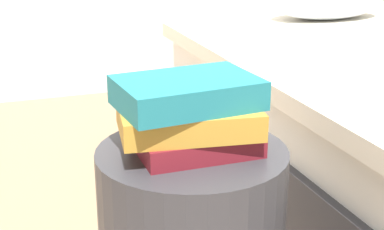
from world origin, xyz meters
The scene contains 3 objects.
book_maroon centered at (0.01, 0.00, 0.48)m, with size 0.26×0.19×0.05m, color maroon.
book_ochre centered at (-0.01, 0.00, 0.53)m, with size 0.29×0.19×0.06m, color #B7842D.
book_teal centered at (-0.01, 0.00, 0.59)m, with size 0.29×0.20×0.06m, color #1E727F.
Camera 1 is at (-0.40, -1.13, 0.96)m, focal length 55.30 mm.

